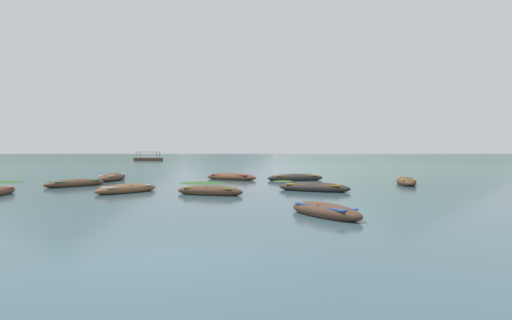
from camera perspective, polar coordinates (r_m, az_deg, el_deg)
ground_plane at (r=1507.33m, az=0.21°, el=0.96°), size 6000.00×6000.00×0.00m
mountain_1 at (r=2467.70m, az=-26.70°, el=7.82°), size 1620.86×1620.86×596.90m
mountain_2 at (r=2410.62m, az=-4.83°, el=3.45°), size 840.58×840.58×207.98m
mountain_3 at (r=2537.07m, az=20.47°, el=7.05°), size 1669.67×1669.67×542.00m
rowboat_1 at (r=28.90m, az=6.08°, el=-2.63°), size 4.42×2.07×0.62m
rowboat_2 at (r=19.09m, az=-6.56°, el=-4.56°), size 3.59×2.02×0.58m
rowboat_3 at (r=30.88m, az=-20.12°, el=-2.43°), size 1.46×4.45×0.67m
rowboat_4 at (r=29.66m, az=-3.41°, el=-2.53°), size 4.38×3.11×0.63m
rowboat_5 at (r=21.09m, az=8.75°, el=-4.03°), size 4.12×2.82×0.58m
rowboat_6 at (r=26.28m, az=-24.79°, el=-3.12°), size 3.26×3.74×0.56m
rowboat_7 at (r=26.93m, az=21.46°, el=-2.97°), size 1.90×3.94×0.62m
rowboat_9 at (r=21.15m, az=-18.20°, el=-4.08°), size 3.09×3.56×0.55m
rowboat_10 at (r=12.78m, az=10.37°, el=-7.38°), size 2.46×3.10×0.55m
ferry_0 at (r=107.16m, az=-15.28°, el=0.15°), size 7.61×3.69×2.54m
weed_patch_0 at (r=28.68m, az=3.98°, el=-3.05°), size 2.23×2.72×0.14m
weed_patch_3 at (r=32.65m, az=-32.66°, el=-2.71°), size 3.31×3.31×0.14m
weed_patch_4 at (r=26.60m, az=-7.56°, el=-3.37°), size 3.52×2.86×0.14m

